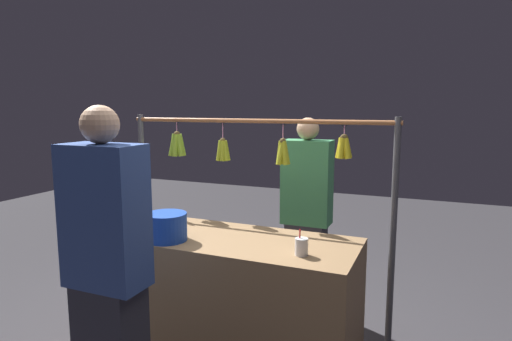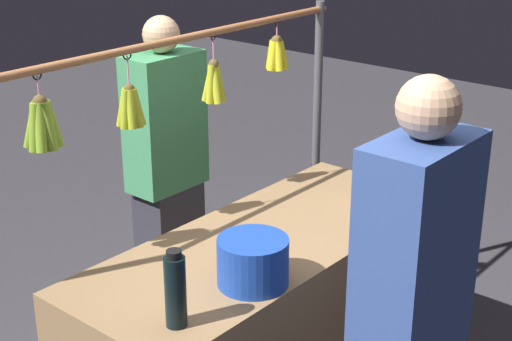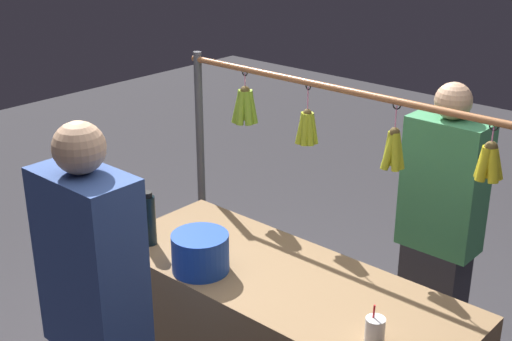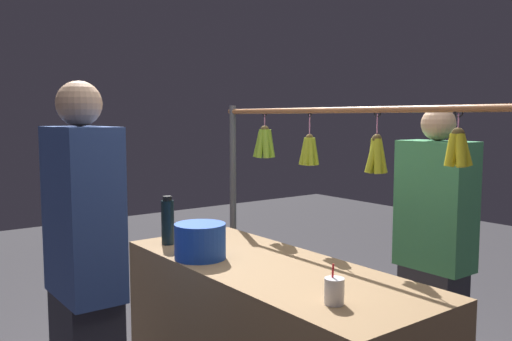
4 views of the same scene
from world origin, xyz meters
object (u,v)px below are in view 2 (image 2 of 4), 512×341
water_bottle (175,290)px  drink_cup (370,194)px  vendor_person (168,180)px  blue_bucket (253,262)px

water_bottle → drink_cup: (-1.24, -0.05, -0.08)m
water_bottle → drink_cup: water_bottle is taller
water_bottle → vendor_person: 1.45m
water_bottle → blue_bucket: bearing=177.9°
blue_bucket → vendor_person: vendor_person is taller
vendor_person → water_bottle: bearing=47.7°
blue_bucket → drink_cup: bearing=-175.9°
drink_cup → water_bottle: bearing=2.2°
water_bottle → drink_cup: size_ratio=1.77×
blue_bucket → vendor_person: bearing=-119.3°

